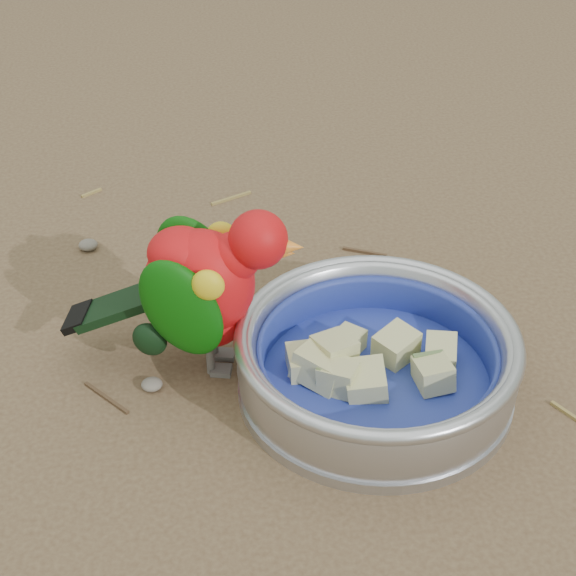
{
  "coord_description": "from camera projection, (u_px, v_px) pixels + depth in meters",
  "views": [
    {
      "loc": [
        -0.06,
        -0.48,
        0.51
      ],
      "look_at": [
        -0.0,
        0.11,
        0.08
      ],
      "focal_mm": 55.0,
      "sensor_mm": 36.0,
      "label": 1
    }
  ],
  "objects": [
    {
      "name": "ground",
      "position": [
        305.0,
        451.0,
        0.69
      ],
      "size": [
        60.0,
        60.0,
        0.0
      ],
      "primitive_type": "plane",
      "color": "brown"
    },
    {
      "name": "food_bowl",
      "position": [
        375.0,
        383.0,
        0.74
      ],
      "size": [
        0.23,
        0.23,
        0.02
      ],
      "primitive_type": "cylinder",
      "color": "#B2B2BA",
      "rests_on": "ground"
    },
    {
      "name": "bowl_wall",
      "position": [
        377.0,
        356.0,
        0.72
      ],
      "size": [
        0.23,
        0.23,
        0.04
      ],
      "primitive_type": null,
      "color": "#B2B2BA",
      "rests_on": "food_bowl"
    },
    {
      "name": "fruit_wedges",
      "position": [
        376.0,
        362.0,
        0.73
      ],
      "size": [
        0.14,
        0.14,
        0.03
      ],
      "primitive_type": null,
      "color": "#C1BF7F",
      "rests_on": "food_bowl"
    },
    {
      "name": "lory_parrot",
      "position": [
        204.0,
        295.0,
        0.73
      ],
      "size": [
        0.2,
        0.12,
        0.15
      ],
      "primitive_type": null,
      "rotation": [
        0.0,
        0.0,
        -1.76
      ],
      "color": "red",
      "rests_on": "ground"
    },
    {
      "name": "ground_debris",
      "position": [
        255.0,
        401.0,
        0.73
      ],
      "size": [
        0.9,
        0.8,
        0.01
      ],
      "primitive_type": null,
      "color": "olive",
      "rests_on": "ground"
    }
  ]
}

